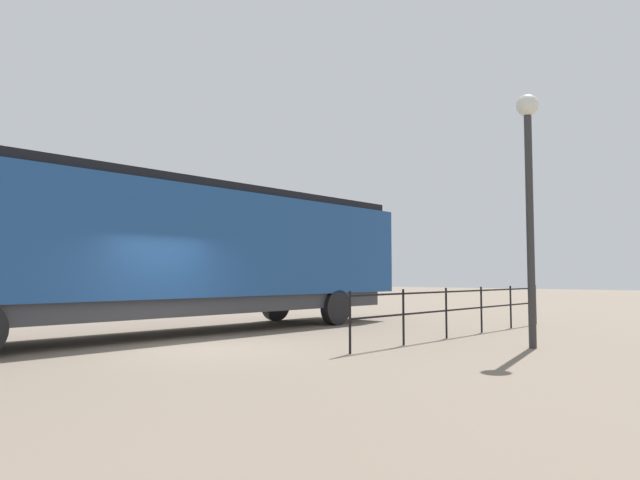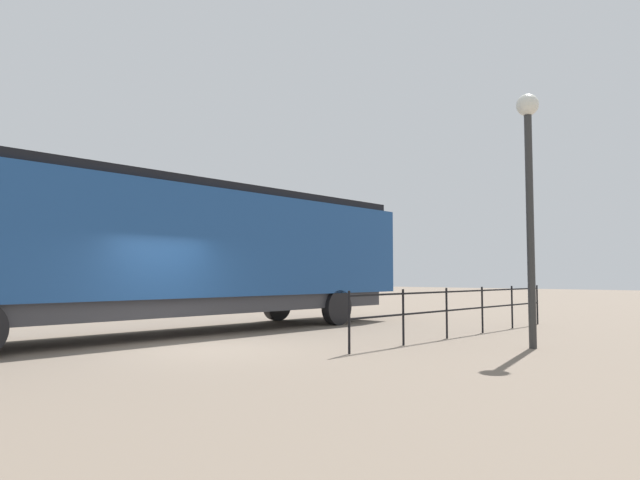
# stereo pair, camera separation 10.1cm
# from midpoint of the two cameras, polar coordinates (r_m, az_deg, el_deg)

# --- Properties ---
(ground_plane) EXTENTS (120.00, 120.00, 0.00)m
(ground_plane) POSITION_cam_midpoint_polar(r_m,az_deg,el_deg) (12.50, -12.21, -10.60)
(ground_plane) COLOR #756656
(locomotive) EXTENTS (3.03, 15.82, 4.02)m
(locomotive) POSITION_cam_midpoint_polar(r_m,az_deg,el_deg) (15.96, -12.95, -0.93)
(locomotive) COLOR navy
(locomotive) RESTS_ON ground_plane
(lamp_post) EXTENTS (0.48, 0.48, 5.50)m
(lamp_post) POSITION_cam_midpoint_polar(r_m,az_deg,el_deg) (13.22, 19.96, 6.40)
(lamp_post) COLOR #2D2D2D
(lamp_post) RESTS_ON ground_plane
(platform_fence) EXTENTS (0.05, 9.45, 1.24)m
(platform_fence) POSITION_cam_midpoint_polar(r_m,az_deg,el_deg) (15.29, 14.08, -6.26)
(platform_fence) COLOR black
(platform_fence) RESTS_ON ground_plane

